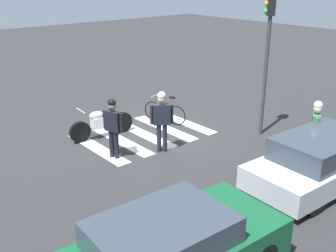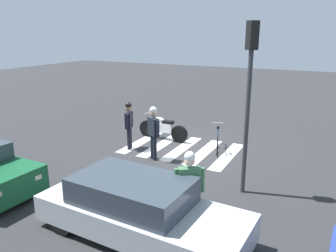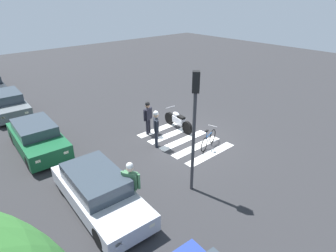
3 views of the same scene
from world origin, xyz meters
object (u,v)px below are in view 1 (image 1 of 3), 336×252
at_px(car_silver_sedan, 324,159).
at_px(leaning_bicycle, 165,112).
at_px(police_motorcycle, 102,123).
at_px(officer_by_motorcycle, 113,124).
at_px(pedestrian_bystander, 315,127).
at_px(traffic_light_pole, 268,43).
at_px(car_green_compact, 169,252).
at_px(officer_on_foot, 162,117).

bearing_deg(car_silver_sedan, leaning_bicycle, -87.39).
relative_size(police_motorcycle, officer_by_motorcycle, 1.24).
relative_size(police_motorcycle, pedestrian_bystander, 1.23).
distance_m(pedestrian_bystander, car_silver_sedan, 1.22).
xyz_separation_m(police_motorcycle, leaning_bicycle, (-2.44, 0.28, -0.09)).
relative_size(police_motorcycle, traffic_light_pole, 0.49).
height_order(car_green_compact, traffic_light_pole, traffic_light_pole).
height_order(officer_on_foot, car_green_compact, officer_on_foot).
height_order(leaning_bicycle, traffic_light_pole, traffic_light_pole).
relative_size(pedestrian_bystander, traffic_light_pole, 0.40).
bearing_deg(car_green_compact, officer_on_foot, -128.17).
xyz_separation_m(pedestrian_bystander, car_silver_sedan, (0.82, 0.80, -0.43)).
bearing_deg(car_silver_sedan, police_motorcycle, -66.65).
bearing_deg(leaning_bicycle, car_silver_sedan, 92.61).
bearing_deg(officer_on_foot, officer_by_motorcycle, -22.13).
relative_size(leaning_bicycle, car_green_compact, 0.38).
relative_size(police_motorcycle, car_silver_sedan, 0.48).
bearing_deg(pedestrian_bystander, traffic_light_pole, -105.38).
distance_m(police_motorcycle, leaning_bicycle, 2.46).
distance_m(police_motorcycle, officer_by_motorcycle, 1.80).
distance_m(police_motorcycle, car_silver_sedan, 6.85).
height_order(officer_by_motorcycle, car_green_compact, officer_by_motorcycle).
distance_m(leaning_bicycle, car_silver_sedan, 6.01).
distance_m(officer_on_foot, car_silver_sedan, 4.60).
relative_size(leaning_bicycle, officer_by_motorcycle, 0.91).
height_order(officer_on_foot, traffic_light_pole, traffic_light_pole).
bearing_deg(officer_by_motorcycle, officer_on_foot, 157.87).
relative_size(officer_by_motorcycle, car_green_compact, 0.42).
distance_m(police_motorcycle, pedestrian_bystander, 6.55).
relative_size(officer_on_foot, pedestrian_bystander, 1.03).
bearing_deg(car_green_compact, leaning_bicycle, -129.36).
bearing_deg(leaning_bicycle, police_motorcycle, -6.62).
relative_size(officer_on_foot, traffic_light_pole, 0.41).
xyz_separation_m(leaning_bicycle, officer_on_foot, (1.68, 1.87, 0.71)).
height_order(police_motorcycle, traffic_light_pole, traffic_light_pole).
xyz_separation_m(car_silver_sedan, car_green_compact, (5.39, 0.24, 0.01)).
xyz_separation_m(leaning_bicycle, traffic_light_pole, (-1.72, 2.91, 2.65)).
bearing_deg(police_motorcycle, officer_on_foot, 109.48).
height_order(pedestrian_bystander, car_silver_sedan, pedestrian_bystander).
bearing_deg(pedestrian_bystander, leaning_bicycle, -78.15).
bearing_deg(police_motorcycle, car_silver_sedan, 113.35).
xyz_separation_m(officer_by_motorcycle, traffic_light_pole, (-4.75, 1.60, 1.99)).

